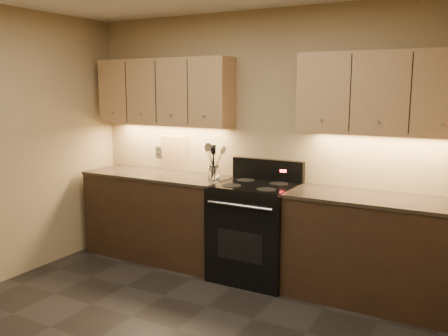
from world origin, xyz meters
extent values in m
cube|color=tan|center=(0.00, 2.00, 1.30)|extent=(4.00, 0.04, 2.60)
cube|color=black|center=(-1.10, 1.70, 0.45)|extent=(1.60, 0.60, 0.90)
cube|color=#3E3327|center=(-1.10, 1.70, 0.92)|extent=(1.62, 0.62, 0.03)
cube|color=black|center=(1.18, 1.70, 0.45)|extent=(1.44, 0.60, 0.90)
cube|color=#3E3327|center=(1.18, 1.70, 0.92)|extent=(1.46, 0.62, 0.03)
cube|color=black|center=(0.08, 1.68, 0.46)|extent=(0.76, 0.65, 0.92)
cube|color=black|center=(0.08, 1.68, 0.93)|extent=(0.70, 0.60, 0.01)
cube|color=black|center=(0.08, 1.96, 1.03)|extent=(0.76, 0.07, 0.22)
cube|color=red|center=(0.26, 1.92, 1.04)|extent=(0.06, 0.00, 0.03)
cylinder|color=silver|center=(0.08, 1.34, 0.80)|extent=(0.65, 0.02, 0.02)
cube|color=black|center=(0.08, 1.35, 0.41)|extent=(0.46, 0.00, 0.28)
cylinder|color=black|center=(-0.10, 1.53, 0.93)|extent=(0.18, 0.18, 0.00)
cylinder|color=black|center=(0.26, 1.53, 0.93)|extent=(0.18, 0.18, 0.00)
cylinder|color=black|center=(-0.10, 1.82, 0.93)|extent=(0.18, 0.18, 0.00)
cylinder|color=black|center=(0.26, 1.82, 0.93)|extent=(0.18, 0.18, 0.00)
cube|color=tan|center=(-1.10, 1.85, 1.80)|extent=(1.60, 0.30, 0.70)
cube|color=tan|center=(1.18, 1.85, 1.80)|extent=(1.44, 0.30, 0.70)
cube|color=#B2B5BA|center=(-1.30, 1.99, 1.12)|extent=(0.08, 0.01, 0.12)
cylinder|color=white|center=(-0.42, 1.74, 1.00)|extent=(0.13, 0.13, 0.14)
cylinder|color=white|center=(-0.42, 1.74, 0.94)|extent=(0.11, 0.11, 0.02)
cube|color=tan|center=(-1.06, 1.97, 1.12)|extent=(0.31, 0.12, 0.39)
camera|label=1|loc=(1.97, -2.35, 1.84)|focal=38.00mm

